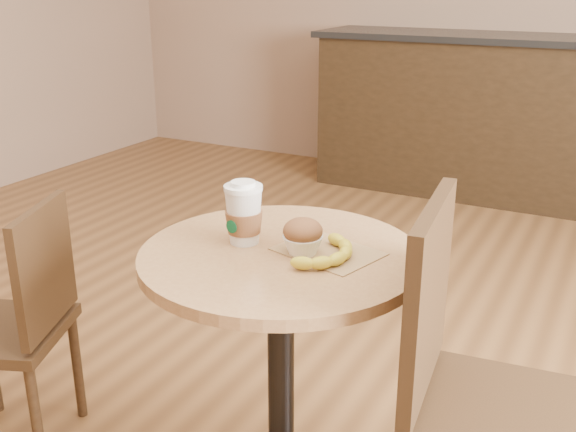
% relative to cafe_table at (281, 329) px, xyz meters
% --- Properties ---
extents(cafe_table, '(0.70, 0.70, 0.75)m').
position_rel_cafe_table_xyz_m(cafe_table, '(0.00, 0.00, 0.00)').
color(cafe_table, black).
rests_on(cafe_table, ground).
extents(chair_left, '(0.45, 0.45, 0.79)m').
position_rel_cafe_table_xyz_m(chair_left, '(-0.80, -0.16, -0.10)').
color(chair_left, '#362413').
rests_on(chair_left, ground).
extents(chair_right, '(0.46, 0.46, 0.95)m').
position_rel_cafe_table_xyz_m(chair_right, '(0.51, -0.04, -0.01)').
color(chair_right, '#362413').
rests_on(chair_right, ground).
extents(service_counter, '(2.30, 0.65, 1.04)m').
position_rel_cafe_table_xyz_m(service_counter, '(-0.12, 3.10, -0.01)').
color(service_counter, black).
rests_on(service_counter, ground).
extents(kraft_bag, '(0.28, 0.24, 0.00)m').
position_rel_cafe_table_xyz_m(kraft_bag, '(0.11, 0.05, 0.22)').
color(kraft_bag, olive).
rests_on(kraft_bag, cafe_table).
extents(coffee_cup, '(0.10, 0.10, 0.16)m').
position_rel_cafe_table_xyz_m(coffee_cup, '(-0.11, 0.01, 0.29)').
color(coffee_cup, silver).
rests_on(coffee_cup, cafe_table).
extents(muffin, '(0.10, 0.10, 0.09)m').
position_rel_cafe_table_xyz_m(muffin, '(0.06, 0.01, 0.26)').
color(muffin, white).
rests_on(muffin, kraft_bag).
extents(banana, '(0.16, 0.24, 0.03)m').
position_rel_cafe_table_xyz_m(banana, '(0.13, 0.01, 0.24)').
color(banana, gold).
rests_on(banana, kraft_bag).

